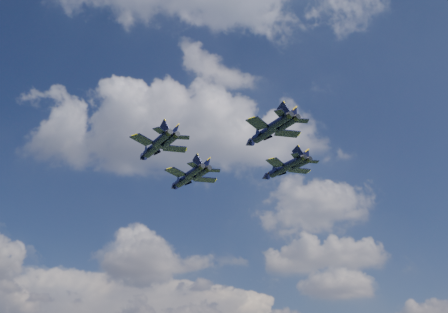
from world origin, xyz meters
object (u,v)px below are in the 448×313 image
jet_slot (265,133)px  jet_right (280,170)px  jet_lead (185,179)px  jet_left (153,149)px

jet_slot → jet_right: bearing=43.2°
jet_right → jet_slot: size_ratio=1.03×
jet_lead → jet_right: jet_right is taller
jet_left → jet_slot: size_ratio=0.99×
jet_left → jet_slot: bearing=-46.8°
jet_slot → jet_left: bearing=133.2°
jet_lead → jet_slot: 33.65m
jet_lead → jet_slot: size_ratio=1.13×
jet_right → jet_lead: bearing=132.8°
jet_slot → jet_lead: bearing=87.8°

